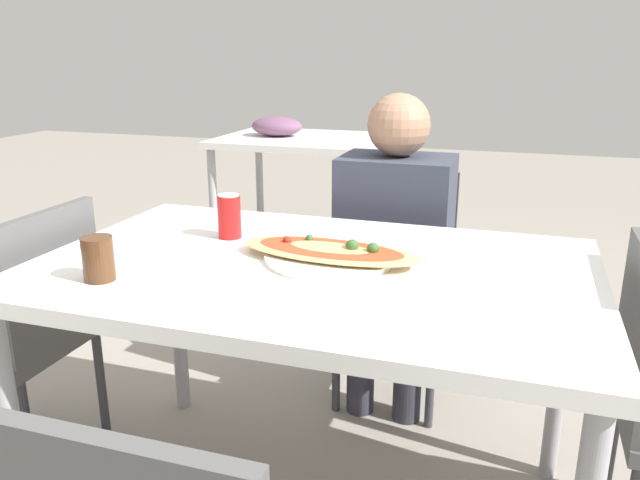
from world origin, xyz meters
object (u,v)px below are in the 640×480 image
at_px(chair_side_left, 27,326).
at_px(chair_far_seated, 399,272).
at_px(dining_table, 312,289).
at_px(person_seated, 394,230).
at_px(soda_can, 229,216).
at_px(pizza_main, 330,253).
at_px(drink_glass, 98,259).

bearing_deg(chair_side_left, chair_far_seated, -49.74).
height_order(dining_table, person_seated, person_seated).
xyz_separation_m(chair_far_seated, soda_can, (-0.38, -0.63, 0.34)).
bearing_deg(soda_can, chair_far_seated, 59.04).
bearing_deg(person_seated, chair_side_left, 36.16).
relative_size(chair_side_left, person_seated, 0.74).
height_order(person_seated, soda_can, person_seated).
bearing_deg(dining_table, soda_can, 153.99).
xyz_separation_m(chair_far_seated, pizza_main, (-0.05, -0.73, 0.30)).
distance_m(person_seated, pizza_main, 0.62).
height_order(person_seated, pizza_main, person_seated).
xyz_separation_m(chair_side_left, soda_can, (0.59, 0.19, 0.34)).
bearing_deg(soda_can, person_seated, 53.84).
bearing_deg(soda_can, chair_side_left, -162.01).
xyz_separation_m(dining_table, pizza_main, (0.03, 0.05, 0.09)).
bearing_deg(dining_table, chair_side_left, -177.02).
height_order(chair_far_seated, person_seated, person_seated).
height_order(dining_table, pizza_main, pizza_main).
bearing_deg(chair_far_seated, chair_side_left, 40.26).
distance_m(chair_far_seated, soda_can, 0.81).
relative_size(dining_table, drink_glass, 13.34).
xyz_separation_m(person_seated, drink_glass, (-0.51, -0.92, 0.14)).
height_order(soda_can, drink_glass, soda_can).
bearing_deg(person_seated, drink_glass, 60.91).
height_order(person_seated, drink_glass, person_seated).
bearing_deg(dining_table, pizza_main, 54.59).
bearing_deg(drink_glass, pizza_main, 33.33).
relative_size(chair_far_seated, soda_can, 6.73).
bearing_deg(chair_far_seated, soda_can, 59.04).
relative_size(soda_can, drink_glass, 1.20).
distance_m(chair_far_seated, person_seated, 0.22).
relative_size(dining_table, chair_far_seated, 1.65).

